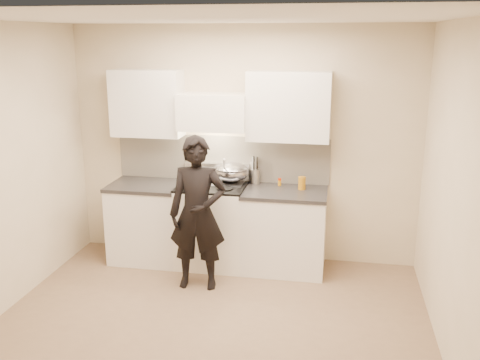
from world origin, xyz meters
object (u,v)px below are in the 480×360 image
counter_right (284,230)px  person (198,214)px  stove (212,224)px  utensil_crock (255,175)px  wok (232,172)px

counter_right → person: (-0.84, -0.60, 0.34)m
counter_right → person: 1.09m
stove → utensil_crock: 0.75m
stove → counter_right: size_ratio=1.04×
utensil_crock → counter_right: bearing=-32.8°
counter_right → wok: size_ratio=1.81×
stove → person: person is taller
utensil_crock → person: (-0.46, -0.85, -0.21)m
stove → utensil_crock: (0.45, 0.25, 0.54)m
wok → utensil_crock: size_ratio=1.62×
stove → wok: (0.20, 0.14, 0.60)m
stove → counter_right: stove is taller
counter_right → person: size_ratio=0.57×
counter_right → wok: (-0.63, 0.14, 0.61)m
stove → utensil_crock: bearing=28.6°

